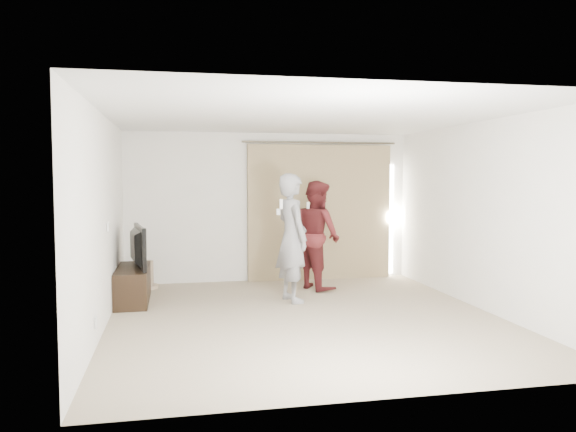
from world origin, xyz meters
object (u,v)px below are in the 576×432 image
at_px(tv, 132,247).
at_px(person_woman, 317,235).
at_px(person_man, 292,238).
at_px(tv_console, 133,285).

xyz_separation_m(tv, person_woman, (2.90, 0.42, 0.07)).
relative_size(tv, person_woman, 0.60).
distance_m(tv, person_man, 2.34).
distance_m(tv_console, person_woman, 3.00).
height_order(tv_console, person_woman, person_woman).
height_order(tv, person_man, person_man).
height_order(person_man, person_woman, person_man).
height_order(tv, person_woman, person_woman).
height_order(tv_console, person_man, person_man).
bearing_deg(tv, person_woman, -91.38).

